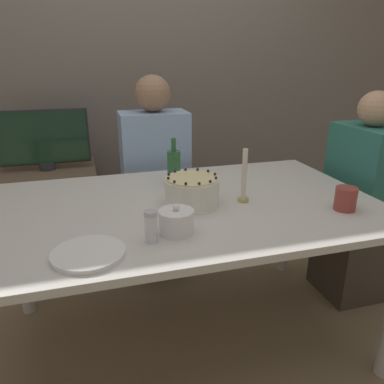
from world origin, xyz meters
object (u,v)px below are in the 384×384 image
Objects in this scene: person_woman_floral at (359,213)px; sugar_shaker at (151,226)px; tv_monitor at (44,139)px; person_man_blue_shirt at (156,191)px; sugar_bowl at (176,221)px; cake at (192,191)px; candle at (244,181)px; bottle at (174,166)px.

sugar_shaker is at bearing 109.41° from person_woman_floral.
person_man_blue_shirt is at bearing -29.37° from tv_monitor.
cake is at bearing 61.89° from sugar_bowl.
candle is at bearing -6.86° from cake.
candle is 0.41m from bottle.
person_woman_floral is (1.25, 0.44, -0.28)m from sugar_shaker.
person_man_blue_shirt is (-0.02, 0.42, -0.28)m from bottle.
person_man_blue_shirt is at bearing 60.68° from person_woman_floral.
person_woman_floral is (1.04, -0.59, -0.04)m from person_man_blue_shirt.
tv_monitor reaches higher than candle.
candle is (0.46, 0.26, 0.04)m from sugar_shaker.
sugar_shaker is (-0.23, -0.29, -0.00)m from cake.
sugar_bowl is at bearing 25.35° from sugar_shaker.
candle is 0.88m from person_woman_floral.
bottle reaches higher than cake.
person_woman_floral is (1.02, 0.15, -0.29)m from cake.
cake is 0.20× the size of person_woman_floral.
tv_monitor is at bearing -29.37° from person_man_blue_shirt.
person_woman_floral reaches higher than sugar_bowl.
person_man_blue_shirt is at bearing 78.44° from sugar_shaker.
sugar_shaker is 0.53m from candle.
cake reaches higher than sugar_shaker.
cake is at bearing -58.57° from tv_monitor.
bottle is 0.18× the size of person_man_blue_shirt.
cake reaches higher than sugar_bowl.
person_woman_floral is (1.03, -0.16, -0.31)m from bottle.
cake is at bearing -89.33° from bottle.
person_woman_floral reaches higher than tv_monitor.
person_man_blue_shirt is (-0.25, 0.76, -0.28)m from candle.
person_man_blue_shirt reaches higher than tv_monitor.
person_man_blue_shirt is at bearing 83.63° from sugar_bowl.
sugar_bowl is at bearing 108.87° from person_woman_floral.
cake is 1.07m from person_woman_floral.
cake is 0.28m from sugar_bowl.
cake is 0.23m from candle.
bottle is (0.23, 0.60, 0.03)m from sugar_shaker.
cake is 0.98× the size of candle.
tv_monitor is (-0.67, 0.79, 0.02)m from bottle.
person_man_blue_shirt is 0.81m from tv_monitor.
sugar_shaker is at bearing -154.65° from sugar_bowl.
tv_monitor is at bearing 112.03° from sugar_bowl.
cake is 0.31m from bottle.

